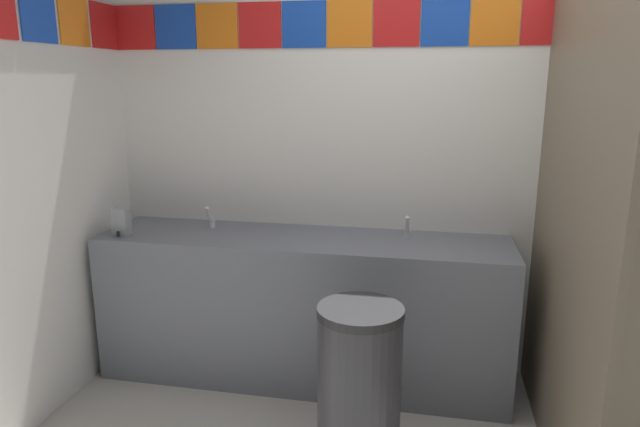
{
  "coord_description": "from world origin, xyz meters",
  "views": [
    {
      "loc": [
        -0.17,
        -1.83,
        1.72
      ],
      "look_at": [
        -0.7,
        0.8,
        1.08
      ],
      "focal_mm": 31.34,
      "sensor_mm": 36.0,
      "label": 1
    }
  ],
  "objects": [
    {
      "name": "stall_divider",
      "position": [
        0.6,
        0.42,
        1.1
      ],
      "size": [
        0.92,
        1.45,
        2.19
      ],
      "color": "#726651",
      "rests_on": "ground_plane"
    },
    {
      "name": "faucet_right",
      "position": [
        -0.28,
        1.21,
        0.91
      ],
      "size": [
        0.04,
        0.1,
        0.14
      ],
      "color": "silver",
      "rests_on": "vanity_counter"
    },
    {
      "name": "trash_bin",
      "position": [
        -0.44,
        0.41,
        0.38
      ],
      "size": [
        0.38,
        0.38,
        0.76
      ],
      "color": "#333338",
      "rests_on": "ground_plane"
    },
    {
      "name": "faucet_left",
      "position": [
        -1.44,
        1.21,
        0.91
      ],
      "size": [
        0.04,
        0.1,
        0.14
      ],
      "color": "silver",
      "rests_on": "vanity_counter"
    },
    {
      "name": "wall_back",
      "position": [
        -0.0,
        1.44,
        1.41
      ],
      "size": [
        4.15,
        0.09,
        2.81
      ],
      "color": "white",
      "rests_on": "ground_plane"
    },
    {
      "name": "vanity_counter",
      "position": [
        -0.86,
        1.13,
        0.44
      ],
      "size": [
        2.32,
        0.56,
        0.85
      ],
      "color": "slate",
      "rests_on": "ground_plane"
    },
    {
      "name": "soap_dispenser",
      "position": [
        -1.88,
        0.97,
        0.93
      ],
      "size": [
        0.09,
        0.09,
        0.16
      ],
      "color": "gray",
      "rests_on": "vanity_counter"
    }
  ]
}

